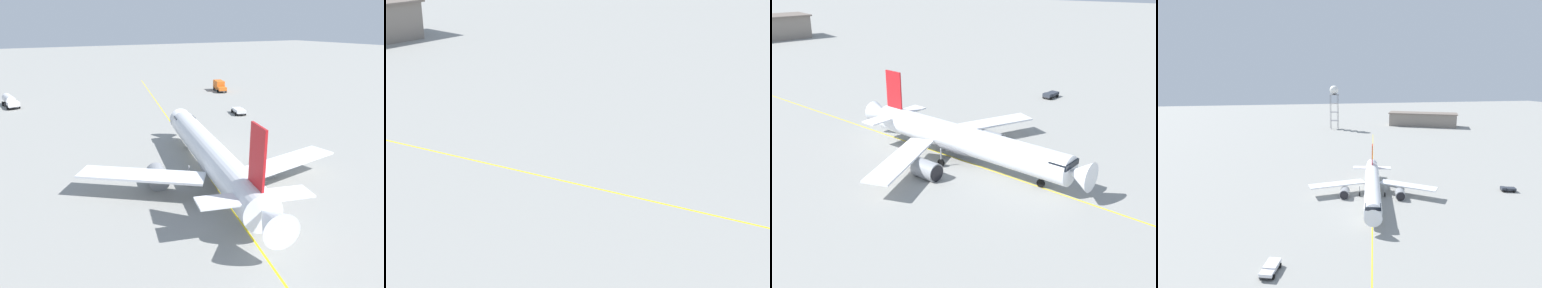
{
  "view_description": "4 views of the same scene",
  "coord_description": "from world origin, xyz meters",
  "views": [
    {
      "loc": [
        35.78,
        -22.54,
        19.83
      ],
      "look_at": [
        -4.88,
        -0.46,
        4.39
      ],
      "focal_mm": 34.09,
      "sensor_mm": 36.0,
      "label": 1
    },
    {
      "loc": [
        35.3,
        38.66,
        24.47
      ],
      "look_at": [
        45.02,
        -2.23,
        8.35
      ],
      "focal_mm": 54.42,
      "sensor_mm": 36.0,
      "label": 2
    },
    {
      "loc": [
        -28.51,
        56.56,
        26.93
      ],
      "look_at": [
        -3.69,
        3.72,
        3.86
      ],
      "focal_mm": 43.33,
      "sensor_mm": 36.0,
      "label": 3
    },
    {
      "loc": [
        -77.47,
        21.6,
        30.84
      ],
      "look_at": [
        45.02,
        -2.23,
        4.49
      ],
      "focal_mm": 29.47,
      "sensor_mm": 36.0,
      "label": 4
    }
  ],
  "objects": [
    {
      "name": "ground_plane",
      "position": [
        0.0,
        0.0,
        0.0
      ],
      "size": [
        600.0,
        600.0,
        0.0
      ],
      "primitive_type": "plane",
      "color": "gray"
    },
    {
      "name": "airliner_main",
      "position": [
        -2.21,
        1.03,
        3.12
      ],
      "size": [
        38.76,
        33.25,
        11.35
      ],
      "rotation": [
        0.0,
        0.0,
        2.89
      ],
      "color": "white",
      "rests_on": "ground_plane"
    },
    {
      "name": "baggage_truck_truck",
      "position": [
        -4.83,
        -37.02,
        0.71
      ],
      "size": [
        2.87,
        4.16,
        1.22
      ],
      "rotation": [
        0.0,
        0.0,
        1.28
      ],
      "color": "#232326",
      "rests_on": "ground_plane"
    },
    {
      "name": "taxiway_centreline",
      "position": [
        -0.44,
        0.46,
        0.0
      ],
      "size": [
        177.98,
        48.37,
        0.01
      ],
      "rotation": [
        0.0,
        0.0,
        2.88
      ],
      "color": "yellow",
      "rests_on": "ground_plane"
    }
  ]
}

